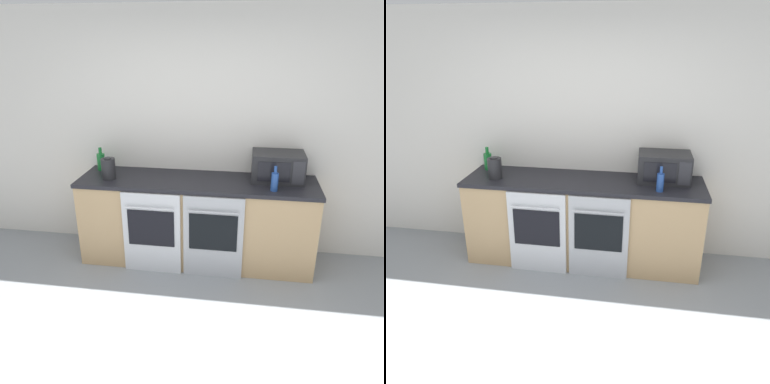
# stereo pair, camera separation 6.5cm
# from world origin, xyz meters

# --- Properties ---
(wall_back) EXTENTS (10.00, 0.06, 2.60)m
(wall_back) POSITION_xyz_m (0.00, 2.11, 1.30)
(wall_back) COLOR silver
(wall_back) RESTS_ON ground_plane
(counter_back) EXTENTS (2.45, 0.66, 0.93)m
(counter_back) POSITION_xyz_m (0.00, 1.76, 0.46)
(counter_back) COLOR tan
(counter_back) RESTS_ON ground_plane
(oven_left) EXTENTS (0.59, 0.06, 0.88)m
(oven_left) POSITION_xyz_m (-0.42, 1.43, 0.45)
(oven_left) COLOR silver
(oven_left) RESTS_ON ground_plane
(oven_right) EXTENTS (0.59, 0.06, 0.88)m
(oven_right) POSITION_xyz_m (0.21, 1.43, 0.45)
(oven_right) COLOR #A8AAAF
(oven_right) RESTS_ON ground_plane
(microwave) EXTENTS (0.52, 0.37, 0.29)m
(microwave) POSITION_xyz_m (0.81, 1.87, 1.07)
(microwave) COLOR #232326
(microwave) RESTS_ON counter_back
(bottle_green) EXTENTS (0.09, 0.09, 0.25)m
(bottle_green) POSITION_xyz_m (-1.09, 1.93, 1.02)
(bottle_green) COLOR #19722D
(bottle_green) RESTS_ON counter_back
(bottle_blue) EXTENTS (0.07, 0.07, 0.24)m
(bottle_blue) POSITION_xyz_m (0.77, 1.57, 1.02)
(bottle_blue) COLOR #234793
(bottle_blue) RESTS_ON counter_back
(kettle) EXTENTS (0.14, 0.14, 0.23)m
(kettle) POSITION_xyz_m (-0.91, 1.67, 1.03)
(kettle) COLOR #232326
(kettle) RESTS_ON counter_back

